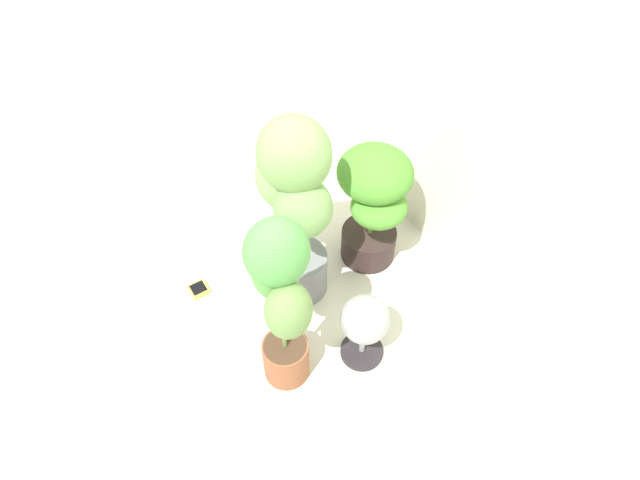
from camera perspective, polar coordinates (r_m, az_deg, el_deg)
The scene contains 7 objects.
ground_plane at distance 2.59m, azimuth -4.98°, elevation -6.39°, with size 8.00×8.00×0.00m, color silver.
mylar_back_wall at distance 2.30m, azimuth 12.78°, elevation 18.60°, with size 3.20×0.01×2.00m, color silver.
potted_plant_front_right at distance 1.96m, azimuth -3.91°, elevation -5.56°, with size 0.37×0.27×0.89m.
potted_plant_back_center at distance 2.49m, azimuth 5.24°, elevation 4.34°, with size 0.46×0.36×0.62m.
potted_plant_center at distance 2.22m, azimuth -2.51°, elevation 4.29°, with size 0.46×0.36×0.94m.
hygrometer_box at distance 2.67m, azimuth -12.00°, elevation -4.84°, with size 0.08×0.08×0.03m.
floor_fan at distance 2.26m, azimuth 4.48°, elevation -8.24°, with size 0.26×0.26×0.35m.
Camera 1 is at (1.33, -0.65, 2.13)m, focal length 32.11 mm.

